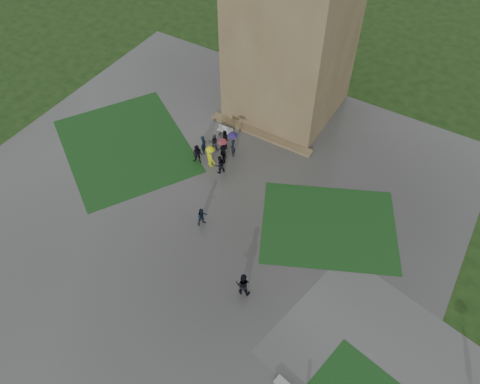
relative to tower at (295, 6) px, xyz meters
The scene contains 10 objects.
ground 17.49m from the tower, 90.00° to the right, with size 120.00×120.00×0.00m, color black.
plaza 15.81m from the tower, 90.00° to the right, with size 34.00×34.00×0.02m, color #3A3A37.
lawn_inset_left 16.55m from the tower, 127.69° to the right, with size 11.00×9.00×0.01m, color #123614.
lawn_inset_right 15.90m from the tower, 49.64° to the right, with size 9.00×7.00×0.01m, color #123614.
tower is the anchor object (origin of this frame).
tower_plinth 9.90m from the tower, 90.00° to the right, with size 9.00×0.80×0.22m, color brown.
bench 10.68m from the tower, 112.96° to the right, with size 1.30×0.44×0.75m.
visitor_cluster 11.73m from the tower, 99.79° to the right, with size 2.89×3.45×2.54m.
pedestrian_mid 16.50m from the tower, 85.68° to the right, with size 0.73×0.42×1.51m, color black.
pedestrian_near 20.03m from the tower, 70.65° to the right, with size 0.89×0.51×1.84m, color black.
Camera 1 is at (13.26, -14.50, 25.40)m, focal length 35.00 mm.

